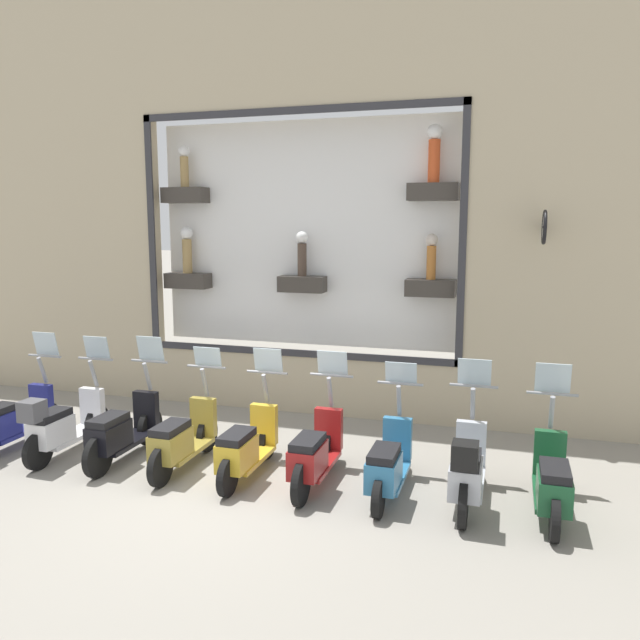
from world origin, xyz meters
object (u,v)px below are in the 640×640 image
at_px(scooter_teal_2, 388,465).
at_px(scooter_olive_5, 181,439).
at_px(scooter_green_0, 552,482).
at_px(scooter_yellow_4, 246,447).
at_px(scooter_white_7, 62,425).
at_px(scooter_navy_8, 8,419).
at_px(scooter_silver_1, 467,469).
at_px(scooter_black_6, 121,431).
at_px(scooter_red_3, 315,454).

distance_m(scooter_teal_2, scooter_olive_5, 2.83).
relative_size(scooter_green_0, scooter_olive_5, 1.00).
height_order(scooter_yellow_4, scooter_white_7, scooter_white_7).
height_order(scooter_yellow_4, scooter_navy_8, scooter_navy_8).
relative_size(scooter_white_7, scooter_navy_8, 1.00).
relative_size(scooter_green_0, scooter_silver_1, 0.99).
xyz_separation_m(scooter_yellow_4, scooter_black_6, (0.01, 1.89, 0.03)).
relative_size(scooter_olive_5, scooter_white_7, 1.00).
relative_size(scooter_silver_1, scooter_olive_5, 1.00).
relative_size(scooter_red_3, scooter_navy_8, 1.01).
distance_m(scooter_red_3, scooter_white_7, 3.77).
xyz_separation_m(scooter_teal_2, scooter_white_7, (-0.05, 4.72, 0.06)).
height_order(scooter_teal_2, scooter_yellow_4, scooter_yellow_4).
relative_size(scooter_green_0, scooter_white_7, 1.00).
xyz_separation_m(scooter_silver_1, scooter_yellow_4, (0.05, 2.83, -0.06)).
bearing_deg(scooter_green_0, scooter_white_7, 90.51).
relative_size(scooter_teal_2, scooter_yellow_4, 1.00).
xyz_separation_m(scooter_red_3, scooter_navy_8, (-0.07, 4.72, 0.03)).
bearing_deg(scooter_teal_2, scooter_olive_5, 89.87).
distance_m(scooter_green_0, scooter_black_6, 5.66).
bearing_deg(scooter_green_0, scooter_olive_5, 89.99).
bearing_deg(scooter_silver_1, scooter_navy_8, 90.07).
xyz_separation_m(scooter_teal_2, scooter_yellow_4, (0.00, 1.89, 0.01)).
xyz_separation_m(scooter_silver_1, scooter_black_6, (0.06, 4.72, -0.03)).
bearing_deg(scooter_yellow_4, scooter_white_7, 91.17).
distance_m(scooter_teal_2, scooter_navy_8, 5.66).
bearing_deg(scooter_white_7, scooter_olive_5, -88.20).
xyz_separation_m(scooter_yellow_4, scooter_white_7, (-0.06, 2.83, 0.05)).
xyz_separation_m(scooter_silver_1, scooter_olive_5, (0.06, 3.77, -0.05)).
bearing_deg(scooter_teal_2, scooter_white_7, 90.64).
relative_size(scooter_silver_1, scooter_red_3, 1.00).
bearing_deg(scooter_black_6, scooter_olive_5, -90.39).
distance_m(scooter_teal_2, scooter_black_6, 3.77).
height_order(scooter_teal_2, scooter_black_6, scooter_black_6).
relative_size(scooter_red_3, scooter_white_7, 1.00).
distance_m(scooter_silver_1, scooter_red_3, 1.89).
bearing_deg(scooter_teal_2, scooter_silver_1, -92.99).
bearing_deg(scooter_red_3, scooter_yellow_4, 90.29).
xyz_separation_m(scooter_green_0, scooter_silver_1, (-0.05, 0.94, 0.06)).
relative_size(scooter_green_0, scooter_navy_8, 1.00).
relative_size(scooter_green_0, scooter_yellow_4, 1.00).
relative_size(scooter_teal_2, scooter_navy_8, 1.00).
bearing_deg(scooter_red_3, scooter_white_7, 90.95).
bearing_deg(scooter_olive_5, scooter_silver_1, -90.84).
bearing_deg(scooter_green_0, scooter_silver_1, 93.32).
height_order(scooter_black_6, scooter_white_7, scooter_black_6).
distance_m(scooter_red_3, scooter_olive_5, 1.89).
bearing_deg(scooter_navy_8, scooter_black_6, -87.89).
distance_m(scooter_silver_1, scooter_yellow_4, 2.83).
xyz_separation_m(scooter_olive_5, scooter_navy_8, (-0.06, 2.83, 0.03)).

